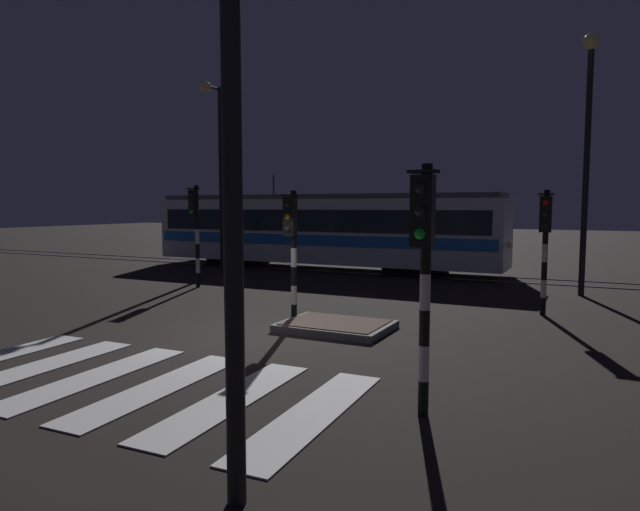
{
  "coord_description": "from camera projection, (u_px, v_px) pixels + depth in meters",
  "views": [
    {
      "loc": [
        6.48,
        -9.57,
        2.76
      ],
      "look_at": [
        -0.26,
        3.99,
        1.4
      ],
      "focal_mm": 31.11,
      "sensor_mm": 36.0,
      "label": 1
    }
  ],
  "objects": [
    {
      "name": "rail_far",
      "position": [
        419.0,
        272.0,
        22.97
      ],
      "size": [
        80.0,
        0.12,
        0.03
      ],
      "primitive_type": "cube",
      "color": "#59595E",
      "rests_on": "ground"
    },
    {
      "name": "traffic_light_corner_far_left",
      "position": [
        195.0,
        220.0,
        18.59
      ],
      "size": [
        0.36,
        0.42,
        3.45
      ],
      "color": "black",
      "rests_on": "ground"
    },
    {
      "name": "street_lamp_trackside_right",
      "position": [
        587.0,
        137.0,
        16.44
      ],
      "size": [
        0.44,
        1.21,
        7.61
      ],
      "color": "black",
      "rests_on": "ground"
    },
    {
      "name": "traffic_light_corner_far_right",
      "position": [
        545.0,
        233.0,
        13.76
      ],
      "size": [
        0.36,
        0.42,
        3.16
      ],
      "color": "black",
      "rests_on": "ground"
    },
    {
      "name": "ground_plane",
      "position": [
        247.0,
        337.0,
        11.65
      ],
      "size": [
        120.0,
        120.0,
        0.0
      ],
      "primitive_type": "plane",
      "color": "black"
    },
    {
      "name": "tram",
      "position": [
        320.0,
        229.0,
        24.04
      ],
      "size": [
        15.81,
        2.58,
        4.15
      ],
      "color": "silver",
      "rests_on": "ground"
    },
    {
      "name": "traffic_light_corner_near_right",
      "position": [
        424.0,
        252.0,
        7.04
      ],
      "size": [
        0.36,
        0.42,
        3.29
      ],
      "color": "black",
      "rests_on": "ground"
    },
    {
      "name": "crosswalk_zebra",
      "position": [
        127.0,
        382.0,
        8.67
      ],
      "size": [
        7.27,
        3.84,
        0.02
      ],
      "color": "silver",
      "rests_on": "ground"
    },
    {
      "name": "traffic_island",
      "position": [
        336.0,
        326.0,
        12.36
      ],
      "size": [
        2.38,
        1.75,
        0.18
      ],
      "color": "slate",
      "rests_on": "ground"
    },
    {
      "name": "rail_near",
      "position": [
        408.0,
        276.0,
        21.69
      ],
      "size": [
        80.0,
        0.12,
        0.03
      ],
      "primitive_type": "cube",
      "color": "#59595E",
      "rests_on": "ground"
    },
    {
      "name": "traffic_light_median_centre",
      "position": [
        292.0,
        236.0,
        12.84
      ],
      "size": [
        0.36,
        0.42,
        3.11
      ],
      "color": "black",
      "rests_on": "ground"
    },
    {
      "name": "street_lamp_trackside_left",
      "position": [
        217.0,
        156.0,
        22.69
      ],
      "size": [
        0.44,
        1.21,
        7.64
      ],
      "color": "black",
      "rests_on": "ground"
    }
  ]
}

